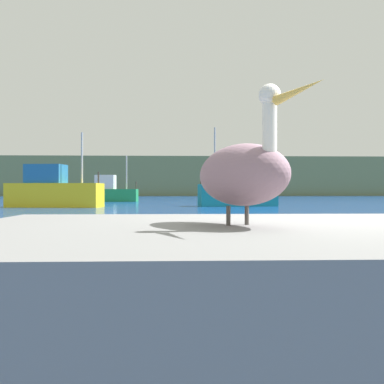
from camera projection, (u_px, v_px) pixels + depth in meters
name	position (u px, v px, depth m)	size (l,w,h in m)	color
ground_plane	(350.00, 305.00, 3.99)	(260.00, 260.00, 0.00)	navy
hillside_backdrop	(182.00, 177.00, 86.59)	(140.00, 15.71, 7.24)	#6B7A51
pier_dock	(241.00, 284.00, 3.01)	(3.95, 2.97, 0.80)	gray
pelican	(242.00, 173.00, 2.99)	(0.77, 1.26, 0.90)	gray
fishing_boat_yellow	(53.00, 191.00, 27.10)	(5.96, 2.51, 4.59)	yellow
fishing_boat_teal	(237.00, 190.00, 28.92)	(5.23, 2.10, 5.16)	teal
fishing_boat_green	(109.00, 192.00, 40.66)	(5.04, 1.84, 4.25)	#1E8C4C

